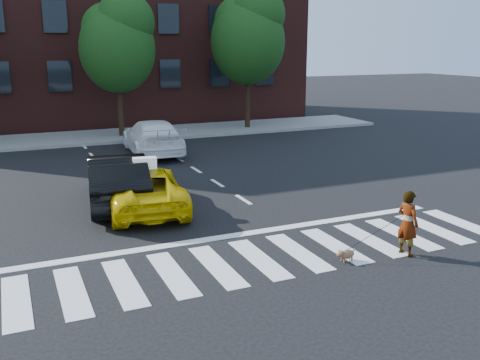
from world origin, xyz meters
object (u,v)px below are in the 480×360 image
object	(u,v)px
dog	(346,254)
woman	(408,223)
taxi	(144,188)
white_suv	(153,137)
black_sedan	(117,179)
tree_right	(248,32)
tree_mid	(118,40)

from	to	relation	value
dog	woman	bearing A→B (deg)	-12.44
taxi	dog	distance (m)	6.38
dog	white_suv	bearing A→B (deg)	89.30
black_sedan	woman	distance (m)	8.37
tree_right	black_sedan	bearing A→B (deg)	-129.67
white_suv	woman	distance (m)	13.80
tree_mid	woman	bearing A→B (deg)	-81.77
tree_mid	white_suv	bearing A→B (deg)	-84.99
woman	taxi	bearing A→B (deg)	29.49
tree_mid	dog	size ratio (longest dim) A/B	14.09
taxi	black_sedan	size ratio (longest dim) A/B	0.96
tree_mid	woman	size ratio (longest dim) A/B	4.75
white_suv	dog	size ratio (longest dim) A/B	10.06
tree_right	dog	distance (m)	19.49
woman	tree_right	bearing A→B (deg)	-22.30
tree_right	black_sedan	world-z (taller)	tree_right
tree_mid	taxi	distance (m)	13.16
tree_mid	woman	world-z (taller)	tree_mid
white_suv	dog	world-z (taller)	white_suv
dog	tree_mid	bearing A→B (deg)	89.75
tree_right	taxi	distance (m)	15.90
tree_right	woman	size ratio (longest dim) A/B	5.15
tree_right	woman	bearing A→B (deg)	-103.62
taxi	black_sedan	xyz separation A→B (m)	(-0.60, 0.81, 0.14)
black_sedan	white_suv	xyz separation A→B (m)	(2.93, 7.02, -0.03)
taxi	black_sedan	bearing A→B (deg)	-46.21
black_sedan	dog	world-z (taller)	black_sedan
taxi	tree_right	bearing A→B (deg)	-118.70
tree_right	dog	xyz separation A→B (m)	(-5.86, -17.88, -5.10)
tree_mid	white_suv	world-z (taller)	tree_mid
white_suv	woman	world-z (taller)	woman
taxi	black_sedan	world-z (taller)	black_sedan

